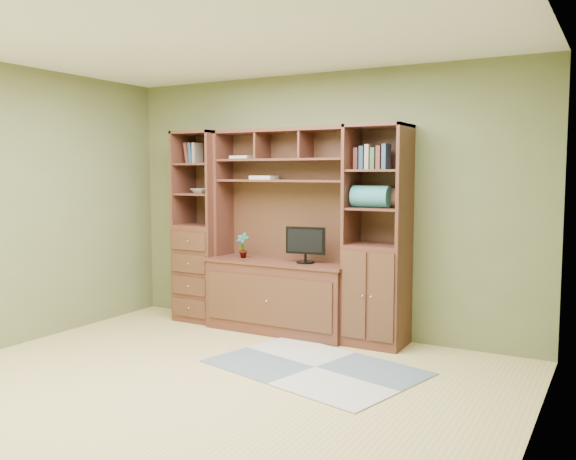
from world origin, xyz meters
The scene contains 11 objects.
room centered at (0.00, 0.00, 1.30)m, with size 4.60×4.10×2.64m.
center_hutch centered at (-0.33, 1.73, 1.02)m, with size 1.54×0.53×2.05m, color #4C261A.
left_tower centered at (-1.33, 1.77, 1.02)m, with size 0.50×0.45×2.05m, color #4C261A.
right_tower centered at (0.69, 1.77, 1.02)m, with size 0.55×0.45×2.05m, color #4C261A.
rug centered at (0.51, 0.86, 0.01)m, with size 1.66×1.11×0.01m, color gray.
monitor centered at (-0.02, 1.70, 0.97)m, with size 0.40×0.18×0.49m, color black.
orchid centered at (-0.75, 1.70, 0.86)m, with size 0.14×0.09×0.26m, color #A05C36.
magazines centered at (-0.56, 1.82, 1.56)m, with size 0.25×0.18×0.04m, color #B8AE9D.
bowl centered at (-1.34, 1.77, 1.41)m, with size 0.20×0.20×0.05m, color beige.
blanket_teal centered at (0.65, 1.73, 1.39)m, with size 0.35×0.20×0.20m, color #2C7375.
blanket_red centered at (0.78, 1.85, 1.38)m, with size 0.32×0.18×0.18m, color brown.
Camera 1 is at (2.70, -3.53, 1.61)m, focal length 38.00 mm.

